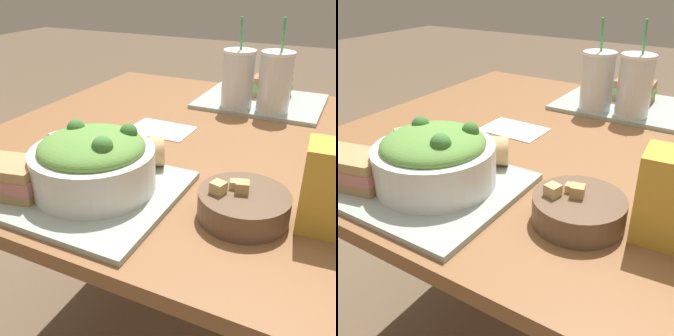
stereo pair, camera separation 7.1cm
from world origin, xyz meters
The scene contains 11 objects.
dining_table centered at (0.00, 0.00, 0.64)m, with size 1.11×1.08×0.74m.
tray_near centered at (-0.13, -0.36, 0.75)m, with size 0.38×0.31×0.01m.
tray_far centered at (0.05, 0.35, 0.75)m, with size 0.38×0.31×0.01m.
salad_bowl centered at (-0.09, -0.35, 0.81)m, with size 0.23×0.23×0.13m.
soup_bowl centered at (0.19, -0.31, 0.77)m, with size 0.16×0.16×0.07m.
sandwich_near centered at (-0.23, -0.44, 0.79)m, with size 0.15×0.11×0.06m.
baguette_near centered at (-0.08, -0.24, 0.78)m, with size 0.16×0.13×0.06m.
sandwich_far centered at (0.07, 0.40, 0.79)m, with size 0.13×0.09×0.06m.
drink_cup_dark centered at (0.00, 0.25, 0.83)m, with size 0.10×0.10×0.26m.
drink_cup_red centered at (0.11, 0.25, 0.83)m, with size 0.10×0.10×0.26m.
napkin_folded centered at (-0.13, 0.00, 0.74)m, with size 0.17×0.12×0.00m.
Camera 1 is at (0.32, -0.88, 1.13)m, focal length 42.00 mm.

